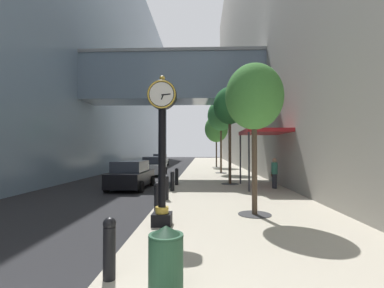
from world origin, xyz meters
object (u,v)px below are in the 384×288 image
at_px(bollard_nearest, 109,247).
at_px(street_tree_far, 216,129).
at_px(pedestrian_walking, 274,172).
at_px(street_tree_mid_near, 230,106).
at_px(car_white_mid, 154,166).
at_px(bollard_fifth, 172,181).
at_px(car_black_far, 131,175).
at_px(bollard_fourth, 166,187).
at_px(bollard_third, 157,197).
at_px(car_silver_near, 160,160).
at_px(trash_bin, 166,260).
at_px(street_tree_mid_far, 221,116).
at_px(street_clock, 162,143).
at_px(bollard_sixth, 177,176).
at_px(street_tree_near, 254,98).

bearing_deg(bollard_nearest, street_tree_far, 83.45).
bearing_deg(pedestrian_walking, street_tree_mid_near, 141.65).
bearing_deg(bollard_nearest, car_white_mid, 98.01).
height_order(pedestrian_walking, car_white_mid, pedestrian_walking).
bearing_deg(bollard_fifth, car_black_far, 147.75).
height_order(bollard_fourth, street_tree_mid_near, street_tree_mid_near).
bearing_deg(car_black_far, bollard_fifth, -32.25).
xyz_separation_m(bollard_third, street_tree_far, (3.32, 24.03, 4.16)).
height_order(bollard_nearest, car_silver_near, car_silver_near).
relative_size(street_tree_mid_near, trash_bin, 5.86).
relative_size(bollard_nearest, street_tree_far, 0.16).
bearing_deg(street_tree_mid_far, bollard_third, -101.75).
bearing_deg(pedestrian_walking, car_black_far, 176.76).
distance_m(bollard_fourth, street_tree_mid_far, 14.72).
bearing_deg(bollard_third, bollard_nearest, -90.00).
bearing_deg(car_white_mid, car_silver_near, 96.21).
bearing_deg(bollard_nearest, trash_bin, -26.08).
distance_m(street_clock, bollard_fourth, 4.43).
relative_size(bollard_nearest, bollard_fifth, 1.00).
bearing_deg(street_clock, pedestrian_walking, 55.63).
bearing_deg(street_tree_far, bollard_sixth, -101.21).
height_order(pedestrian_walking, car_black_far, pedestrian_walking).
xyz_separation_m(car_white_mid, car_black_far, (0.17, -8.48, -0.01)).
distance_m(bollard_fourth, car_silver_near, 26.18).
distance_m(trash_bin, car_black_far, 12.43).
bearing_deg(street_tree_mid_near, bollard_sixth, -170.01).
bearing_deg(street_tree_mid_far, street_clock, -99.44).
xyz_separation_m(bollard_nearest, car_white_mid, (-2.79, 19.86, 0.13)).
height_order(street_clock, car_black_far, street_clock).
bearing_deg(street_clock, bollard_fourth, 95.72).
xyz_separation_m(street_tree_near, car_black_far, (-5.94, 6.72, -3.27)).
height_order(street_tree_near, trash_bin, street_tree_near).
bearing_deg(car_black_far, street_clock, -69.51).
relative_size(bollard_third, car_silver_near, 0.24).
relative_size(bollard_nearest, pedestrian_walking, 0.61).
relative_size(street_clock, bollard_fifth, 4.16).
relative_size(street_tree_mid_near, car_silver_near, 1.41).
xyz_separation_m(bollard_nearest, pedestrian_walking, (5.63, 10.91, 0.35)).
height_order(street_tree_far, trash_bin, street_tree_far).
distance_m(street_tree_far, car_black_far, 18.93).
height_order(bollard_fifth, car_white_mid, car_white_mid).
bearing_deg(car_white_mid, bollard_sixth, -70.08).
bearing_deg(car_silver_near, street_clock, -81.16).
relative_size(street_clock, car_black_far, 1.01).
height_order(street_tree_near, street_tree_far, street_tree_far).
bearing_deg(bollard_third, street_tree_near, -3.49).
relative_size(bollard_third, street_tree_far, 0.16).
height_order(bollard_fourth, bollard_sixth, same).
bearing_deg(bollard_sixth, bollard_fifth, -90.00).
distance_m(bollard_sixth, car_silver_near, 21.39).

